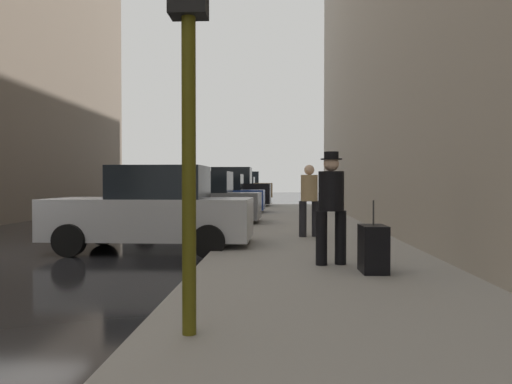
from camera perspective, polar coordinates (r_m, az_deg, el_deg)
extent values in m
plane|color=black|center=(10.85, -26.75, -6.67)|extent=(120.00, 120.00, 0.00)
cube|color=gray|center=(9.51, 6.96, -7.18)|extent=(4.00, 40.00, 0.15)
cube|color=#B7BABF|center=(10.74, -11.90, -2.95)|extent=(4.23, 1.92, 0.84)
cube|color=black|center=(10.66, -10.88, 1.06)|extent=(1.92, 1.60, 0.70)
cylinder|color=black|center=(12.06, -17.00, -4.29)|extent=(0.64, 0.23, 0.64)
cylinder|color=black|center=(10.37, -20.58, -5.20)|extent=(0.64, 0.23, 0.64)
cylinder|color=black|center=(11.40, -4.00, -4.55)|extent=(0.64, 0.23, 0.64)
cylinder|color=black|center=(9.59, -5.44, -5.64)|extent=(0.64, 0.23, 0.64)
cube|color=slate|center=(16.26, -6.97, -1.54)|extent=(4.27, 2.00, 0.84)
cube|color=black|center=(16.21, -6.29, 1.10)|extent=(1.95, 1.63, 0.70)
cylinder|color=black|center=(17.49, -10.75, -2.58)|extent=(0.65, 0.24, 0.64)
cylinder|color=black|center=(15.73, -12.53, -3.00)|extent=(0.65, 0.24, 0.64)
cylinder|color=black|center=(16.98, -1.82, -2.67)|extent=(0.65, 0.24, 0.64)
cylinder|color=black|center=(15.16, -2.60, -3.13)|extent=(0.65, 0.24, 0.64)
cube|color=navy|center=(21.62, -4.63, -0.87)|extent=(4.23, 1.92, 0.84)
cube|color=black|center=(21.58, -4.11, 1.12)|extent=(1.92, 1.60, 0.70)
cylinder|color=black|center=(22.77, -7.71, -1.70)|extent=(0.64, 0.23, 0.64)
cylinder|color=black|center=(20.97, -8.68, -1.95)|extent=(0.64, 0.23, 0.64)
cylinder|color=black|center=(22.41, -0.84, -1.74)|extent=(0.64, 0.23, 0.64)
cylinder|color=black|center=(20.57, -1.22, -2.00)|extent=(0.64, 0.23, 0.64)
cube|color=black|center=(27.24, -3.17, -0.18)|extent=(4.65, 1.97, 1.10)
cube|color=black|center=(27.21, -2.76, 1.89)|extent=(2.11, 1.62, 0.90)
cylinder|color=black|center=(28.39, -5.94, -1.14)|extent=(0.65, 0.24, 0.64)
cylinder|color=black|center=(26.58, -6.62, -1.29)|extent=(0.65, 0.24, 0.64)
cylinder|color=black|center=(28.03, 0.10, -1.16)|extent=(0.65, 0.24, 0.64)
cylinder|color=black|center=(26.19, -0.18, -1.32)|extent=(0.65, 0.24, 0.64)
cube|color=#193828|center=(33.08, -2.19, -0.16)|extent=(4.23, 1.92, 0.84)
cube|color=black|center=(33.06, -1.84, 1.14)|extent=(1.92, 1.60, 0.70)
cylinder|color=black|center=(34.17, -4.31, -0.75)|extent=(0.64, 0.23, 0.64)
cylinder|color=black|center=(32.35, -4.76, -0.85)|extent=(0.64, 0.23, 0.64)
cylinder|color=black|center=(33.90, 0.26, -0.76)|extent=(0.64, 0.23, 0.64)
cylinder|color=black|center=(32.07, 0.08, -0.87)|extent=(0.64, 0.23, 0.64)
cube|color=brown|center=(38.82, -1.51, 0.22)|extent=(4.63, 1.91, 1.10)
cube|color=black|center=(38.81, -1.21, 1.67)|extent=(2.09, 1.59, 0.90)
cylinder|color=black|center=(39.86, -3.58, -0.47)|extent=(0.64, 0.23, 0.64)
cylinder|color=black|center=(38.02, -3.83, -0.55)|extent=(0.64, 0.23, 0.64)
cylinder|color=black|center=(39.70, 0.72, -0.48)|extent=(0.64, 0.23, 0.64)
cylinder|color=black|center=(37.86, 0.68, -0.56)|extent=(0.64, 0.23, 0.64)
cylinder|color=red|center=(16.92, -0.30, -2.33)|extent=(0.22, 0.22, 0.55)
sphere|color=red|center=(16.90, -0.30, -1.21)|extent=(0.20, 0.20, 0.20)
cylinder|color=red|center=(16.93, -0.85, -2.23)|extent=(0.10, 0.09, 0.09)
cylinder|color=red|center=(16.91, 0.24, -2.24)|extent=(0.10, 0.09, 0.09)
cylinder|color=#514C0F|center=(4.31, -7.69, 7.76)|extent=(0.12, 0.12, 3.60)
sphere|color=green|center=(4.68, -7.43, 20.71)|extent=(0.14, 0.14, 0.14)
cylinder|color=black|center=(8.02, 9.64, -5.15)|extent=(0.22, 0.22, 0.85)
cylinder|color=black|center=(7.90, 7.49, -5.24)|extent=(0.22, 0.22, 0.85)
cylinder|color=black|center=(7.91, 8.59, 0.10)|extent=(0.49, 0.49, 0.62)
sphere|color=beige|center=(7.91, 8.60, 3.22)|extent=(0.24, 0.24, 0.24)
cylinder|color=black|center=(7.91, 8.60, 3.74)|extent=(0.34, 0.34, 0.02)
cylinder|color=black|center=(7.92, 8.60, 4.17)|extent=(0.23, 0.23, 0.11)
cylinder|color=black|center=(11.89, 5.37, -3.09)|extent=(0.22, 0.22, 0.85)
cylinder|color=black|center=(11.99, 6.82, -3.05)|extent=(0.22, 0.22, 0.85)
cylinder|color=tan|center=(11.91, 6.11, 0.46)|extent=(0.49, 0.49, 0.62)
sphere|color=beige|center=(11.91, 6.11, 2.53)|extent=(0.24, 0.24, 0.24)
cube|color=black|center=(7.41, 13.25, -6.34)|extent=(0.37, 0.57, 0.68)
cylinder|color=#333333|center=(7.37, 13.27, -2.33)|extent=(0.02, 0.02, 0.36)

